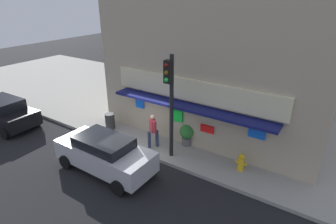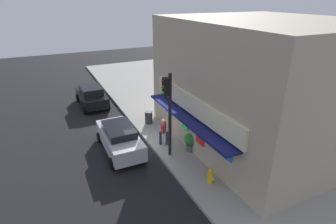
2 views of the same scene
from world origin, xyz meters
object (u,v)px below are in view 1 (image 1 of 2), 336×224
at_px(traffic_light, 170,95).
at_px(pedestrian, 153,130).
at_px(potted_plant_by_doorway, 142,116).
at_px(parked_car_silver, 105,153).
at_px(potted_plant_by_window, 187,134).
at_px(parked_car_black, 4,112).
at_px(fire_hydrant, 241,162).
at_px(trash_can, 110,121).

bearing_deg(traffic_light, pedestrian, 167.62).
relative_size(potted_plant_by_doorway, parked_car_silver, 0.18).
relative_size(potted_plant_by_window, parked_car_black, 0.25).
xyz_separation_m(potted_plant_by_window, parked_car_black, (-10.05, -3.67, 0.07)).
relative_size(traffic_light, potted_plant_by_doorway, 5.86).
bearing_deg(potted_plant_by_doorway, fire_hydrant, -11.65).
bearing_deg(parked_car_silver, potted_plant_by_doorway, 108.30).
bearing_deg(potted_plant_by_window, parked_car_black, -159.92).
xyz_separation_m(trash_can, parked_car_silver, (2.48, -2.82, 0.25)).
distance_m(trash_can, potted_plant_by_doorway, 1.86).
bearing_deg(fire_hydrant, pedestrian, -173.06).
xyz_separation_m(traffic_light, potted_plant_by_window, (0.12, 1.35, -2.44)).
xyz_separation_m(pedestrian, parked_car_silver, (-0.73, -2.51, -0.26)).
height_order(fire_hydrant, potted_plant_by_window, potted_plant_by_window).
bearing_deg(parked_car_silver, pedestrian, 73.79).
bearing_deg(fire_hydrant, parked_car_silver, -148.82).
height_order(traffic_light, parked_car_black, traffic_light).
bearing_deg(potted_plant_by_window, parked_car_silver, -119.06).
relative_size(trash_can, parked_car_black, 0.20).
relative_size(trash_can, pedestrian, 0.51).
height_order(pedestrian, potted_plant_by_window, pedestrian).
bearing_deg(parked_car_black, traffic_light, 13.15).
height_order(fire_hydrant, trash_can, trash_can).
distance_m(fire_hydrant, parked_car_silver, 5.85).
xyz_separation_m(potted_plant_by_doorway, parked_car_silver, (1.44, -4.35, 0.26)).
height_order(fire_hydrant, parked_car_silver, parked_car_silver).
height_order(trash_can, parked_car_black, parked_car_black).
relative_size(traffic_light, potted_plant_by_window, 4.34).
xyz_separation_m(trash_can, parked_car_black, (-5.56, -2.88, 0.25)).
height_order(fire_hydrant, pedestrian, pedestrian).
bearing_deg(potted_plant_by_doorway, pedestrian, -40.44).
distance_m(potted_plant_by_doorway, parked_car_silver, 4.59).
bearing_deg(fire_hydrant, parked_car_black, -166.66).
distance_m(fire_hydrant, pedestrian, 4.34).
xyz_separation_m(fire_hydrant, trash_can, (-7.48, -0.21, 0.06)).
distance_m(traffic_light, parked_car_black, 10.47).
bearing_deg(fire_hydrant, trash_can, -178.40).
relative_size(fire_hydrant, potted_plant_by_doorway, 0.98).
relative_size(parked_car_silver, parked_car_black, 1.03).
relative_size(potted_plant_by_doorway, potted_plant_by_window, 0.74).
distance_m(trash_can, parked_car_black, 6.27).
bearing_deg(potted_plant_by_window, potted_plant_by_doorway, 167.76).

